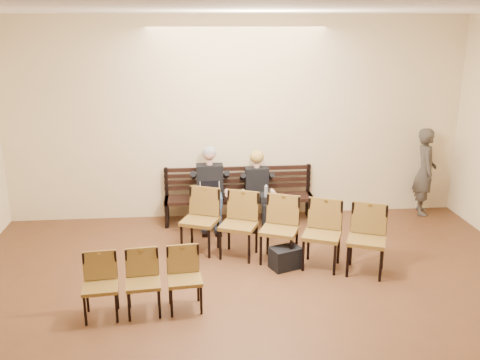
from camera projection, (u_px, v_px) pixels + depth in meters
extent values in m
cube|color=beige|center=(237.00, 119.00, 9.27)|extent=(8.00, 0.02, 3.50)
cube|color=white|center=(294.00, 7.00, 4.00)|extent=(8.00, 10.00, 0.02)
cube|color=black|center=(239.00, 209.00, 9.38)|extent=(2.60, 0.90, 0.45)
cube|color=silver|center=(210.00, 196.00, 8.93)|extent=(0.34, 0.27, 0.24)
cylinder|color=silver|center=(266.00, 198.00, 8.92)|extent=(0.07, 0.07, 0.21)
cube|color=black|center=(286.00, 258.00, 7.61)|extent=(0.50, 0.42, 0.31)
imported|color=#3A352F|center=(426.00, 165.00, 9.57)|extent=(0.59, 0.75, 1.82)
cube|color=brown|center=(279.00, 231.00, 7.72)|extent=(2.95, 1.64, 0.97)
cube|color=brown|center=(143.00, 284.00, 6.37)|extent=(1.43, 0.56, 0.78)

